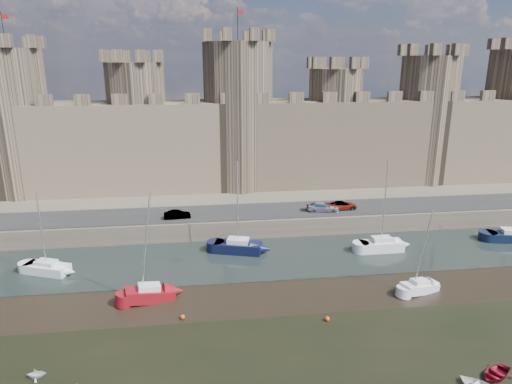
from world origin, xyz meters
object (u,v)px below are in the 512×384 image
(sailboat_1, at_px, (238,246))
(sailboat_4, at_px, (150,293))
(sailboat_5, at_px, (419,286))
(sailboat_2, at_px, (381,245))
(sailboat_0, at_px, (47,267))
(car_1, at_px, (177,215))
(sailboat_3, at_px, (511,236))
(car_2, at_px, (323,207))
(car_3, at_px, (342,205))

(sailboat_1, height_order, sailboat_4, sailboat_1)
(sailboat_5, bearing_deg, sailboat_2, 70.78)
(sailboat_0, relative_size, sailboat_1, 0.82)
(car_1, relative_size, sailboat_3, 0.34)
(car_2, relative_size, sailboat_3, 0.43)
(car_3, xyz_separation_m, sailboat_5, (2.11, -19.65, -2.44))
(sailboat_3, xyz_separation_m, sailboat_4, (-45.56, -9.54, 0.00))
(sailboat_1, bearing_deg, sailboat_4, -116.29)
(sailboat_2, bearing_deg, sailboat_4, -163.17)
(car_1, distance_m, sailboat_5, 31.33)
(sailboat_0, bearing_deg, sailboat_1, 29.00)
(sailboat_1, relative_size, sailboat_2, 1.01)
(sailboat_2, distance_m, sailboat_4, 28.71)
(car_3, relative_size, sailboat_0, 0.46)
(sailboat_2, relative_size, sailboat_5, 1.29)
(sailboat_3, bearing_deg, sailboat_4, -156.30)
(car_1, xyz_separation_m, sailboat_1, (7.53, -6.45, -2.20))
(sailboat_5, bearing_deg, car_2, 86.38)
(car_3, distance_m, sailboat_1, 17.29)
(sailboat_2, bearing_deg, car_2, 120.29)
(sailboat_0, height_order, sailboat_4, sailboat_4)
(car_2, bearing_deg, car_3, -68.19)
(car_1, relative_size, sailboat_5, 0.40)
(car_2, xyz_separation_m, sailboat_2, (5.19, -8.65, -2.26))
(sailboat_1, height_order, sailboat_3, sailboat_1)
(sailboat_0, height_order, sailboat_3, sailboat_3)
(car_2, bearing_deg, sailboat_4, 138.17)
(sailboat_3, relative_size, sailboat_4, 0.93)
(car_1, xyz_separation_m, sailboat_2, (25.20, -8.23, -2.19))
(sailboat_4, bearing_deg, sailboat_0, 135.29)
(sailboat_5, bearing_deg, sailboat_0, 148.24)
(sailboat_0, relative_size, sailboat_4, 0.84)
(car_1, bearing_deg, sailboat_0, 119.07)
(car_2, height_order, car_3, car_2)
(sailboat_1, xyz_separation_m, sailboat_2, (17.67, -1.78, 0.01))
(sailboat_2, height_order, sailboat_4, sailboat_2)
(car_2, distance_m, sailboat_0, 35.58)
(car_2, distance_m, sailboat_2, 10.34)
(sailboat_4, distance_m, sailboat_5, 27.31)
(sailboat_1, bearing_deg, car_3, 42.53)
(sailboat_0, bearing_deg, sailboat_5, 7.97)
(sailboat_2, bearing_deg, car_3, 102.91)
(sailboat_4, bearing_deg, sailboat_2, 4.85)
(car_1, relative_size, sailboat_4, 0.31)
(sailboat_1, bearing_deg, car_1, 156.14)
(sailboat_1, xyz_separation_m, sailboat_3, (35.84, -0.88, -0.08))
(car_1, height_order, sailboat_4, sailboat_4)
(car_3, height_order, sailboat_4, sailboat_4)
(sailboat_2, distance_m, sailboat_3, 18.20)
(sailboat_0, height_order, sailboat_2, sailboat_2)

